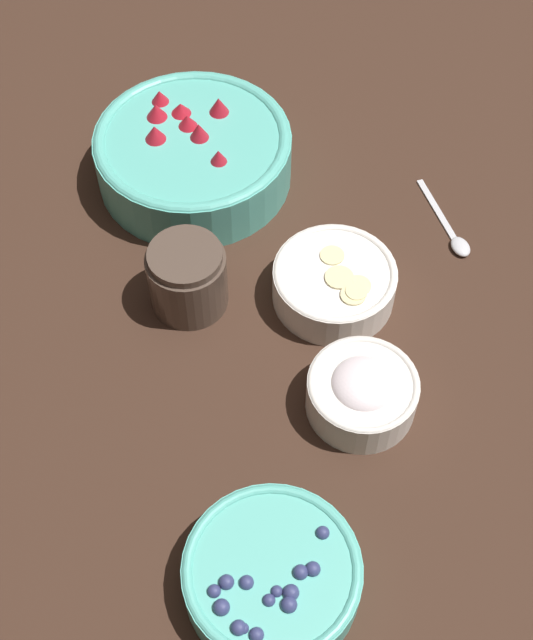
% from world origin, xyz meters
% --- Properties ---
extents(ground_plane, '(4.00, 4.00, 0.00)m').
position_xyz_m(ground_plane, '(0.00, 0.00, 0.00)').
color(ground_plane, '#382319').
extents(bowl_strawberries, '(0.25, 0.25, 0.09)m').
position_xyz_m(bowl_strawberries, '(0.27, 0.04, 0.04)').
color(bowl_strawberries, '#56B7A8').
rests_on(bowl_strawberries, ground_plane).
extents(bowl_blueberries, '(0.17, 0.17, 0.06)m').
position_xyz_m(bowl_blueberries, '(-0.27, 0.17, 0.03)').
color(bowl_blueberries, '#56B7A8').
rests_on(bowl_blueberries, ground_plane).
extents(bowl_bananas, '(0.15, 0.15, 0.05)m').
position_xyz_m(bowl_bananas, '(0.02, -0.04, 0.03)').
color(bowl_bananas, white).
rests_on(bowl_bananas, ground_plane).
extents(bowl_cream, '(0.12, 0.12, 0.06)m').
position_xyz_m(bowl_cream, '(-0.13, 0.00, 0.03)').
color(bowl_cream, silver).
rests_on(bowl_cream, ground_plane).
extents(jar_chocolate, '(0.09, 0.09, 0.09)m').
position_xyz_m(jar_chocolate, '(0.08, 0.12, 0.04)').
color(jar_chocolate, '#4C3D33').
rests_on(jar_chocolate, ground_plane).
extents(spoon, '(0.14, 0.03, 0.01)m').
position_xyz_m(spoon, '(0.04, -0.22, 0.00)').
color(spoon, silver).
rests_on(spoon, ground_plane).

